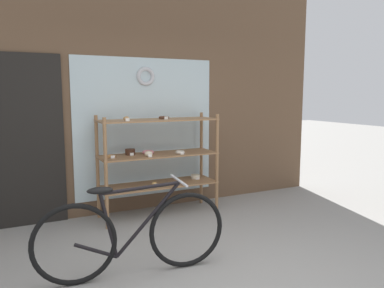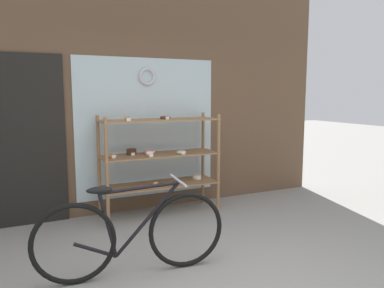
% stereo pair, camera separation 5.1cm
% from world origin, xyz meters
% --- Properties ---
extents(storefront_facade, '(6.05, 0.13, 3.21)m').
position_xyz_m(storefront_facade, '(-0.03, 2.68, 1.57)').
color(storefront_facade, brown).
rests_on(storefront_facade, ground_plane).
extents(display_case, '(1.56, 0.51, 1.35)m').
position_xyz_m(display_case, '(0.24, 2.30, 0.81)').
color(display_case, '#8E6642').
rests_on(display_case, ground_plane).
extents(bicycle, '(1.72, 0.46, 0.85)m').
position_xyz_m(bicycle, '(-0.58, 0.80, 0.38)').
color(bicycle, black).
rests_on(bicycle, ground_plane).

